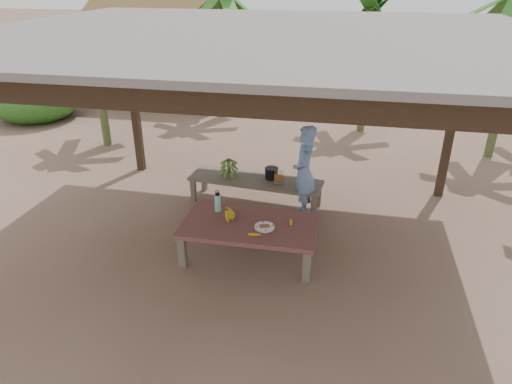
% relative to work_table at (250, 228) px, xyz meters
% --- Properties ---
extents(ground, '(80.00, 80.00, 0.00)m').
position_rel_work_table_xyz_m(ground, '(0.03, 0.23, -0.43)').
color(ground, brown).
rests_on(ground, ground).
extents(pavilion, '(6.60, 5.60, 2.95)m').
position_rel_work_table_xyz_m(pavilion, '(0.02, 0.21, 2.34)').
color(pavilion, black).
rests_on(pavilion, ground).
extents(work_table, '(1.81, 1.02, 0.50)m').
position_rel_work_table_xyz_m(work_table, '(0.00, 0.00, 0.00)').
color(work_table, brown).
rests_on(work_table, ground).
extents(bench, '(2.25, 0.81, 0.45)m').
position_rel_work_table_xyz_m(bench, '(-0.25, 1.55, -0.04)').
color(bench, brown).
rests_on(bench, ground).
extents(ripe_banana_bunch, '(0.30, 0.28, 0.15)m').
position_rel_work_table_xyz_m(ripe_banana_bunch, '(-0.35, 0.08, 0.14)').
color(ripe_banana_bunch, yellow).
rests_on(ripe_banana_bunch, work_table).
extents(plate, '(0.27, 0.27, 0.04)m').
position_rel_work_table_xyz_m(plate, '(0.22, -0.08, 0.08)').
color(plate, white).
rests_on(plate, work_table).
extents(loose_banana_front, '(0.18, 0.10, 0.04)m').
position_rel_work_table_xyz_m(loose_banana_front, '(0.13, -0.30, 0.09)').
color(loose_banana_front, yellow).
rests_on(loose_banana_front, work_table).
extents(loose_banana_side, '(0.06, 0.15, 0.04)m').
position_rel_work_table_xyz_m(loose_banana_side, '(0.55, 0.11, 0.09)').
color(loose_banana_side, yellow).
rests_on(loose_banana_side, work_table).
extents(water_flask, '(0.09, 0.09, 0.32)m').
position_rel_work_table_xyz_m(water_flask, '(-0.51, 0.26, 0.20)').
color(water_flask, '#40C2C8').
rests_on(water_flask, work_table).
extents(green_banana_stalk, '(0.30, 0.30, 0.32)m').
position_rel_work_table_xyz_m(green_banana_stalk, '(-0.71, 1.59, 0.17)').
color(green_banana_stalk, '#598C2D').
rests_on(green_banana_stalk, bench).
extents(cooking_pot, '(0.21, 0.21, 0.18)m').
position_rel_work_table_xyz_m(cooking_pot, '(0.01, 1.62, 0.11)').
color(cooking_pot, black).
rests_on(cooking_pot, bench).
extents(skewer_rack, '(0.19, 0.10, 0.24)m').
position_rel_work_table_xyz_m(skewer_rack, '(0.16, 1.46, 0.14)').
color(skewer_rack, '#A57F47').
rests_on(skewer_rack, bench).
extents(woman, '(0.43, 0.59, 1.48)m').
position_rel_work_table_xyz_m(woman, '(0.57, 1.33, 0.31)').
color(woman, '#6E97D1').
rests_on(woman, ground).
extents(hut, '(4.40, 3.43, 2.85)m').
position_rel_work_table_xyz_m(hut, '(-4.47, 8.23, 0.67)').
color(hut, black).
rests_on(hut, ground).
extents(banana_plant_n, '(1.80, 1.80, 3.02)m').
position_rel_work_table_xyz_m(banana_plant_n, '(1.47, 5.89, 2.10)').
color(banana_plant_n, '#596638').
rests_on(banana_plant_n, ground).
extents(banana_plant_nw, '(1.80, 1.80, 3.34)m').
position_rel_work_table_xyz_m(banana_plant_nw, '(-2.13, 6.54, 2.41)').
color(banana_plant_nw, '#596638').
rests_on(banana_plant_nw, ground).
extents(banana_plant_w, '(1.80, 1.80, 2.49)m').
position_rel_work_table_xyz_m(banana_plant_w, '(-4.13, 3.70, 1.58)').
color(banana_plant_w, '#596638').
rests_on(banana_plant_w, ground).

